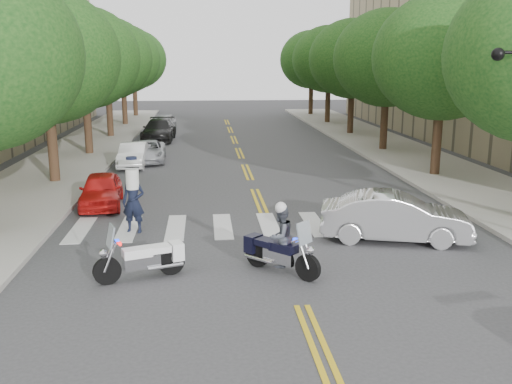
{
  "coord_description": "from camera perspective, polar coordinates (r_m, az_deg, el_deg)",
  "views": [
    {
      "loc": [
        -2.12,
        -11.76,
        5.35
      ],
      "look_at": [
        -0.5,
        5.86,
        1.3
      ],
      "focal_mm": 40.0,
      "sensor_mm": 36.0,
      "label": 1
    }
  ],
  "objects": [
    {
      "name": "ground",
      "position": [
        13.09,
        4.6,
        -11.28
      ],
      "size": [
        140.0,
        140.0,
        0.0
      ],
      "primitive_type": "plane",
      "color": "#38383A",
      "rests_on": "ground"
    },
    {
      "name": "sidewalk_left",
      "position": [
        34.96,
        -17.42,
        3.63
      ],
      "size": [
        5.0,
        60.0,
        0.15
      ],
      "primitive_type": "cube",
      "color": "#9E9991",
      "rests_on": "ground"
    },
    {
      "name": "sidewalk_right",
      "position": [
        36.09,
        13.62,
        4.13
      ],
      "size": [
        5.0,
        60.0,
        0.15
      ],
      "primitive_type": "cube",
      "color": "#9E9991",
      "rests_on": "ground"
    },
    {
      "name": "tree_l_1",
      "position": [
        26.61,
        -20.31,
        12.56
      ],
      "size": [
        6.4,
        6.4,
        8.45
      ],
      "color": "#382316",
      "rests_on": "ground"
    },
    {
      "name": "tree_l_2",
      "position": [
        34.41,
        -16.88,
        12.7
      ],
      "size": [
        6.4,
        6.4,
        8.45
      ],
      "color": "#382316",
      "rests_on": "ground"
    },
    {
      "name": "tree_l_3",
      "position": [
        42.29,
        -14.72,
        12.77
      ],
      "size": [
        6.4,
        6.4,
        8.45
      ],
      "color": "#382316",
      "rests_on": "ground"
    },
    {
      "name": "tree_l_4",
      "position": [
        50.21,
        -13.24,
        12.8
      ],
      "size": [
        6.4,
        6.4,
        8.45
      ],
      "color": "#382316",
      "rests_on": "ground"
    },
    {
      "name": "tree_l_5",
      "position": [
        58.14,
        -12.17,
        12.82
      ],
      "size": [
        6.4,
        6.4,
        8.45
      ],
      "color": "#382316",
      "rests_on": "ground"
    },
    {
      "name": "tree_r_1",
      "position": [
        27.98,
        18.17,
        12.69
      ],
      "size": [
        6.4,
        6.4,
        8.45
      ],
      "color": "#382316",
      "rests_on": "ground"
    },
    {
      "name": "tree_r_2",
      "position": [
        35.48,
        13.0,
        12.91
      ],
      "size": [
        6.4,
        6.4,
        8.45
      ],
      "color": "#382316",
      "rests_on": "ground"
    },
    {
      "name": "tree_r_3",
      "position": [
        43.16,
        9.64,
        13.0
      ],
      "size": [
        6.4,
        6.4,
        8.45
      ],
      "color": "#382316",
      "rests_on": "ground"
    },
    {
      "name": "tree_r_4",
      "position": [
        50.94,
        7.31,
        13.03
      ],
      "size": [
        6.4,
        6.4,
        8.45
      ],
      "color": "#382316",
      "rests_on": "ground"
    },
    {
      "name": "tree_r_5",
      "position": [
        58.78,
        5.59,
        13.04
      ],
      "size": [
        6.4,
        6.4,
        8.45
      ],
      "color": "#382316",
      "rests_on": "ground"
    },
    {
      "name": "motorcycle_police",
      "position": [
        14.71,
        2.3,
        -4.96
      ],
      "size": [
        1.82,
        1.84,
        1.9
      ],
      "rotation": [
        0.0,
        0.0,
        3.92
      ],
      "color": "black",
      "rests_on": "ground"
    },
    {
      "name": "motorcycle_parked",
      "position": [
        14.71,
        -10.79,
        -6.52
      ],
      "size": [
        2.23,
        1.1,
        1.5
      ],
      "rotation": [
        0.0,
        0.0,
        1.93
      ],
      "color": "black",
      "rests_on": "ground"
    },
    {
      "name": "officer_standing",
      "position": [
        18.55,
        -12.15,
        -1.01
      ],
      "size": [
        0.8,
        0.6,
        1.97
      ],
      "primitive_type": "imported",
      "rotation": [
        0.0,
        0.0,
        -0.2
      ],
      "color": "black",
      "rests_on": "ground"
    },
    {
      "name": "convertible",
      "position": [
        17.85,
        13.74,
        -2.46
      ],
      "size": [
        4.73,
        2.63,
        1.48
      ],
      "primitive_type": "imported",
      "rotation": [
        0.0,
        0.0,
        1.32
      ],
      "color": "silver",
      "rests_on": "ground"
    },
    {
      "name": "parked_car_a",
      "position": [
        22.28,
        -15.22,
        0.2
      ],
      "size": [
        1.8,
        3.8,
        1.26
      ],
      "primitive_type": "imported",
      "rotation": [
        0.0,
        0.0,
        0.09
      ],
      "color": "red",
      "rests_on": "ground"
    },
    {
      "name": "parked_car_b",
      "position": [
        30.36,
        -12.17,
        3.64
      ],
      "size": [
        1.31,
        3.75,
        1.24
      ],
      "primitive_type": "imported",
      "rotation": [
        0.0,
        0.0,
        0.0
      ],
      "color": "white",
      "rests_on": "ground"
    },
    {
      "name": "parked_car_c",
      "position": [
        31.77,
        -10.79,
        4.02
      ],
      "size": [
        2.07,
        4.19,
        1.14
      ],
      "primitive_type": "imported",
      "rotation": [
        0.0,
        0.0,
        0.04
      ],
      "color": "#9FA1A6",
      "rests_on": "ground"
    },
    {
      "name": "parked_car_d",
      "position": [
        40.14,
        -9.68,
        6.12
      ],
      "size": [
        2.28,
        5.18,
        1.48
      ],
      "primitive_type": "imported",
      "rotation": [
        0.0,
        0.0,
        -0.04
      ],
      "color": "black",
      "rests_on": "ground"
    },
    {
      "name": "parked_car_e",
      "position": [
        46.1,
        -9.13,
        6.89
      ],
      "size": [
        1.85,
        3.93,
        1.3
      ],
      "primitive_type": "imported",
      "rotation": [
        0.0,
        0.0,
        -0.08
      ],
      "color": "#A6A7AB",
      "rests_on": "ground"
    }
  ]
}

